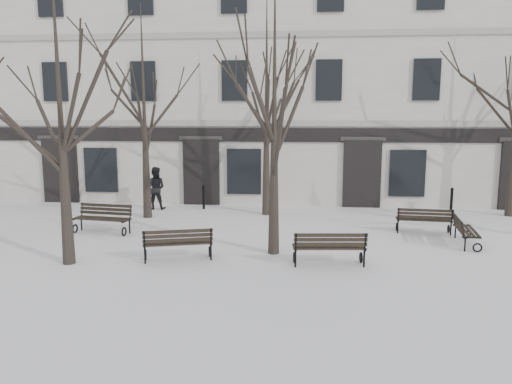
# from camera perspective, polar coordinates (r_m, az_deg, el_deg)

# --- Properties ---
(ground) EXTENTS (100.00, 100.00, 0.00)m
(ground) POSITION_cam_1_polar(r_m,az_deg,el_deg) (14.27, 1.33, -7.42)
(ground) COLOR white
(ground) RESTS_ON ground
(building) EXTENTS (40.40, 10.20, 11.40)m
(building) POSITION_cam_1_polar(r_m,az_deg,el_deg) (26.67, 3.38, 12.18)
(building) COLOR beige
(building) RESTS_ON ground
(tree_1) EXTENTS (5.70, 5.70, 8.14)m
(tree_1) POSITION_cam_1_polar(r_m,az_deg,el_deg) (14.06, -21.72, 12.69)
(tree_1) COLOR black
(tree_1) RESTS_ON ground
(tree_2) EXTENTS (5.32, 5.32, 7.60)m
(tree_2) POSITION_cam_1_polar(r_m,az_deg,el_deg) (14.09, 2.13, 11.90)
(tree_2) COLOR black
(tree_2) RESTS_ON ground
(tree_4) EXTENTS (5.61, 5.61, 8.02)m
(tree_4) POSITION_cam_1_polar(r_m,az_deg,el_deg) (19.61, -12.76, 11.65)
(tree_4) COLOR black
(tree_4) RESTS_ON ground
(tree_5) EXTENTS (5.85, 5.85, 8.36)m
(tree_5) POSITION_cam_1_polar(r_m,az_deg,el_deg) (19.71, 1.22, 12.48)
(tree_5) COLOR black
(tree_5) RESTS_ON ground
(bench_1) EXTENTS (1.98, 1.16, 0.95)m
(bench_1) POSITION_cam_1_polar(r_m,az_deg,el_deg) (13.94, -8.91, -5.73)
(bench_1) COLOR black
(bench_1) RESTS_ON ground
(bench_2) EXTENTS (1.97, 0.87, 0.97)m
(bench_2) POSITION_cam_1_polar(r_m,az_deg,el_deg) (13.46, 8.38, -6.21)
(bench_2) COLOR black
(bench_2) RESTS_ON ground
(bench_3) EXTENTS (2.01, 0.97, 0.97)m
(bench_3) POSITION_cam_1_polar(r_m,az_deg,el_deg) (17.73, -17.10, -2.80)
(bench_3) COLOR black
(bench_3) RESTS_ON ground
(bench_4) EXTENTS (1.85, 0.80, 0.91)m
(bench_4) POSITION_cam_1_polar(r_m,az_deg,el_deg) (17.76, 18.65, -2.97)
(bench_4) COLOR black
(bench_4) RESTS_ON ground
(bench_5) EXTENTS (0.84, 1.79, 0.87)m
(bench_5) POSITION_cam_1_polar(r_m,az_deg,el_deg) (16.73, 22.71, -3.99)
(bench_5) COLOR black
(bench_5) RESTS_ON ground
(bollard_a) EXTENTS (0.13, 0.13, 1.01)m
(bollard_a) POSITION_cam_1_polar(r_m,az_deg,el_deg) (21.26, -6.01, -0.50)
(bollard_a) COLOR black
(bollard_a) RESTS_ON ground
(bollard_b) EXTENTS (0.13, 0.13, 1.04)m
(bollard_b) POSITION_cam_1_polar(r_m,az_deg,el_deg) (21.88, 21.45, -0.77)
(bollard_b) COLOR black
(bollard_b) RESTS_ON ground
(pedestrian_b) EXTENTS (0.88, 0.69, 1.80)m
(pedestrian_b) POSITION_cam_1_polar(r_m,az_deg,el_deg) (21.64, -11.36, -1.91)
(pedestrian_b) COLOR black
(pedestrian_b) RESTS_ON ground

